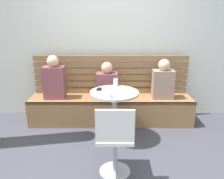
% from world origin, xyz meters
% --- Properties ---
extents(ground, '(8.00, 8.00, 0.00)m').
position_xyz_m(ground, '(0.00, 0.00, 0.00)').
color(ground, '#42424C').
extents(back_wall, '(5.20, 0.10, 2.90)m').
position_xyz_m(back_wall, '(0.00, 1.64, 1.45)').
color(back_wall, silver).
rests_on(back_wall, ground).
extents(booth_bench, '(2.70, 0.52, 0.44)m').
position_xyz_m(booth_bench, '(0.00, 1.20, 0.22)').
color(booth_bench, olive).
rests_on(booth_bench, ground).
extents(booth_backrest, '(2.65, 0.04, 0.67)m').
position_xyz_m(booth_backrest, '(0.00, 1.44, 0.78)').
color(booth_backrest, olive).
rests_on(booth_backrest, booth_bench).
extents(cafe_table, '(0.68, 0.68, 0.74)m').
position_xyz_m(cafe_table, '(0.05, 0.59, 0.52)').
color(cafe_table, '#ADADB2').
rests_on(cafe_table, ground).
extents(white_chair, '(0.41, 0.41, 0.85)m').
position_xyz_m(white_chair, '(0.05, -0.22, 0.46)').
color(white_chair, '#ADADB2').
rests_on(white_chair, ground).
extents(person_adult, '(0.34, 0.22, 0.71)m').
position_xyz_m(person_adult, '(-0.92, 1.18, 0.76)').
color(person_adult, brown).
rests_on(person_adult, booth_bench).
extents(person_child_left, '(0.34, 0.22, 0.65)m').
position_xyz_m(person_child_left, '(0.85, 1.18, 0.73)').
color(person_child_left, '#9E7F6B').
rests_on(person_child_left, booth_bench).
extents(person_child_middle, '(0.34, 0.22, 0.60)m').
position_xyz_m(person_child_middle, '(-0.07, 1.20, 0.70)').
color(person_child_middle, brown).
rests_on(person_child_middle, booth_bench).
extents(cup_espresso_small, '(0.06, 0.06, 0.05)m').
position_xyz_m(cup_espresso_small, '(-0.00, 0.34, 0.77)').
color(cup_espresso_small, silver).
rests_on(cup_espresso_small, cafe_table).
extents(cup_water_clear, '(0.07, 0.07, 0.11)m').
position_xyz_m(cup_water_clear, '(0.07, 0.88, 0.80)').
color(cup_water_clear, white).
rests_on(cup_water_clear, cafe_table).
extents(plate_small, '(0.17, 0.17, 0.01)m').
position_xyz_m(plate_small, '(0.28, 0.56, 0.75)').
color(plate_small, white).
rests_on(plate_small, cafe_table).
extents(phone_on_table, '(0.08, 0.14, 0.01)m').
position_xyz_m(phone_on_table, '(-0.17, 0.70, 0.74)').
color(phone_on_table, black).
rests_on(phone_on_table, cafe_table).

